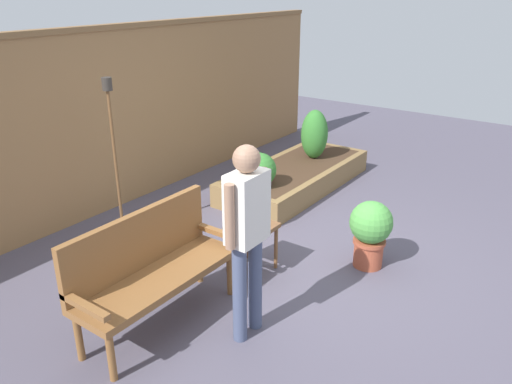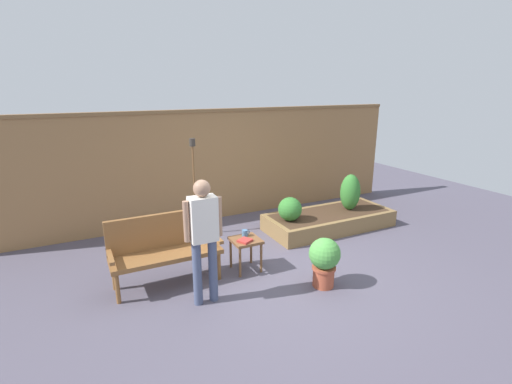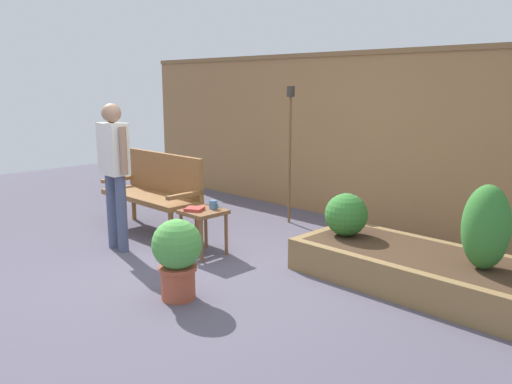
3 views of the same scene
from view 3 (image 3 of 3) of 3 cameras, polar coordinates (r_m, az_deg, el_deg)
ground_plane at (r=5.09m, az=-5.77°, el=-8.44°), size 14.00×14.00×0.00m
fence_back at (r=6.76m, az=11.39°, el=5.92°), size 8.40×0.14×2.16m
garden_bench at (r=6.35m, az=-10.88°, el=0.58°), size 1.44×0.48×0.94m
side_table at (r=5.40m, az=-5.79°, el=-2.84°), size 0.40×0.40×0.48m
cup_on_table at (r=5.40m, az=-4.69°, el=-1.39°), size 0.12×0.08×0.09m
book_on_table at (r=5.36m, az=-6.77°, el=-1.87°), size 0.23×0.23×0.03m
potted_boxwood at (r=4.33m, az=-8.63°, el=-6.70°), size 0.42×0.42×0.68m
raised_planter_bed at (r=4.82m, az=18.48°, el=-8.29°), size 2.40×1.00×0.30m
shrub_near_bench at (r=5.12m, az=9.87°, el=-2.46°), size 0.42×0.42×0.42m
shrub_far_corner at (r=4.49m, az=23.92°, el=-3.56°), size 0.37×0.37×0.69m
tiki_torch at (r=6.54m, az=3.76°, el=6.73°), size 0.10×0.10×1.73m
person_by_bench at (r=5.64m, az=-15.30°, el=2.99°), size 0.47×0.20×1.56m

